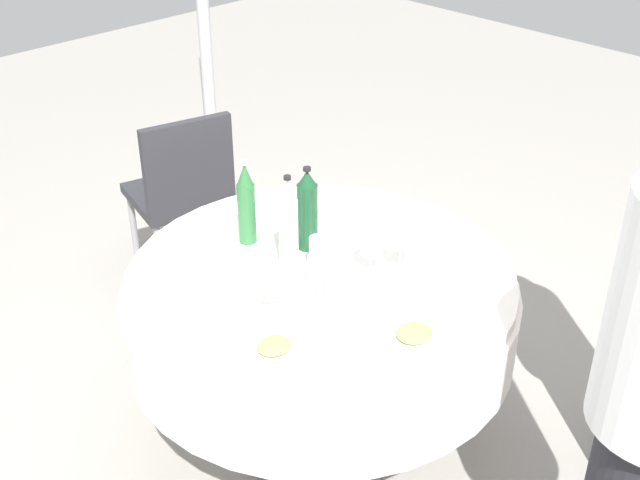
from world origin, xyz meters
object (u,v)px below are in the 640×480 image
bottle_green_west (246,205)px  wine_glass_outer (401,240)px  bottle_clear_rear (288,225)px  bottle_dark_green_far (307,211)px  plate_outer (414,337)px  wine_glass_mid (319,270)px  wine_glass_left (319,249)px  plate_right (275,350)px  wine_glass_front (271,283)px  dining_table (320,312)px  plate_inner (318,216)px  wine_glass_near (371,245)px  plate_north (198,298)px  chair_front (183,188)px

bottle_green_west → wine_glass_outer: bottle_green_west is taller
bottle_clear_rear → wine_glass_outer: size_ratio=2.19×
bottle_dark_green_far → plate_outer: bottle_dark_green_far is taller
wine_glass_mid → wine_glass_left: wine_glass_mid is taller
bottle_clear_rear → plate_right: bearing=42.2°
wine_glass_left → wine_glass_front: (0.24, 0.04, 0.00)m
dining_table → bottle_clear_rear: 0.32m
dining_table → wine_glass_outer: (-0.20, 0.16, 0.26)m
bottle_clear_rear → plate_inner: size_ratio=1.34×
wine_glass_near → wine_glass_left: size_ratio=1.12×
bottle_dark_green_far → bottle_clear_rear: 0.13m
bottle_dark_green_far → plate_right: size_ratio=1.33×
wine_glass_front → plate_outer: (-0.19, 0.39, -0.09)m
wine_glass_front → plate_north: size_ratio=0.64×
bottle_dark_green_far → wine_glass_front: size_ratio=2.18×
plate_outer → plate_right: 0.40m
bottle_dark_green_far → plate_inner: (-0.17, -0.12, -0.13)m
bottle_dark_green_far → wine_glass_mid: bearing=52.8°
wine_glass_outer → wine_glass_mid: bearing=-13.2°
bottle_green_west → wine_glass_outer: 0.53m
plate_outer → plate_north: size_ratio=1.16×
bottle_clear_rear → bottle_dark_green_far: bearing=-160.9°
wine_glass_front → wine_glass_mid: bearing=161.7°
plate_north → dining_table: bearing=157.6°
dining_table → plate_right: (0.37, 0.20, 0.16)m
wine_glass_front → wine_glass_outer: 0.46m
wine_glass_mid → plate_inner: size_ratio=0.59×
bottle_clear_rear → wine_glass_left: (-0.03, 0.10, -0.06)m
bottle_dark_green_far → plate_inner: bottle_dark_green_far is taller
bottle_clear_rear → wine_glass_outer: bottle_clear_rear is taller
plate_north → plate_right: bearing=89.4°
bottle_dark_green_far → plate_inner: 0.24m
bottle_dark_green_far → wine_glass_left: (0.09, 0.15, -0.05)m
wine_glass_outer → wine_glass_left: bearing=-38.4°
chair_front → wine_glass_mid: bearing=-93.1°
bottle_dark_green_far → bottle_clear_rear: size_ratio=0.91×
wine_glass_front → plate_north: (0.13, -0.20, -0.09)m
dining_table → wine_glass_near: size_ratio=8.55×
bottle_dark_green_far → plate_right: (0.46, 0.35, -0.13)m
bottle_dark_green_far → plate_outer: (0.14, 0.58, -0.13)m
wine_glass_front → plate_inner: wine_glass_front is taller
plate_outer → chair_front: size_ratio=0.28×
bottle_green_west → plate_outer: 0.76m
plate_north → plate_right: size_ratio=0.95×
plate_outer → plate_inner: (-0.31, -0.70, -0.00)m
plate_outer → plate_north: 0.67m
wine_glass_outer → bottle_dark_green_far: bearing=-69.5°
wine_glass_near → wine_glass_front: size_ratio=1.10×
wine_glass_near → wine_glass_outer: (-0.09, 0.05, 0.00)m
wine_glass_outer → plate_outer: size_ratio=0.60×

